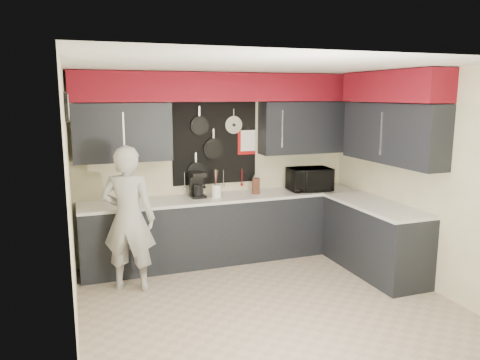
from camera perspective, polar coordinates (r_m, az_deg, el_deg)
name	(u,v)px	position (r m, az deg, el deg)	size (l,w,h in m)	color
ground	(265,301)	(5.48, 3.03, -14.50)	(4.00, 4.00, 0.00)	tan
back_wall_assembly	(221,116)	(6.48, -2.27, 7.78)	(4.00, 0.36, 2.60)	#F4EABC
right_wall_assembly	(395,124)	(6.16, 18.41, 6.50)	(0.36, 3.50, 2.60)	#F4EABC
left_wall_assembly	(71,199)	(4.69, -19.96, -2.20)	(0.05, 3.50, 2.60)	#F4EABC
base_cabinets	(266,231)	(6.47, 3.19, -6.20)	(3.95, 2.20, 0.92)	black
microwave	(309,179)	(6.89, 8.46, 0.09)	(0.60, 0.41, 0.33)	black
knife_block	(256,186)	(6.60, 1.95, -0.73)	(0.10, 0.10, 0.23)	#371B11
utensil_crock	(216,191)	(6.39, -2.91, -1.36)	(0.13, 0.13, 0.17)	white
coffee_maker	(197,184)	(6.40, -5.24, -0.50)	(0.20, 0.24, 0.35)	black
person	(129,219)	(5.66, -13.43, -4.59)	(0.63, 0.42, 1.74)	#ADADAA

